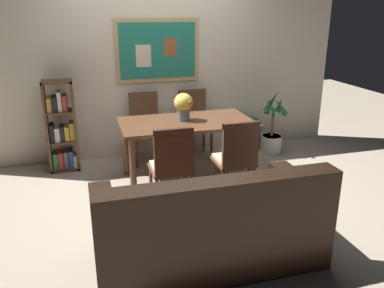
{
  "coord_description": "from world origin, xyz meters",
  "views": [
    {
      "loc": [
        -1.03,
        -3.91,
        1.97
      ],
      "look_at": [
        0.03,
        -0.22,
        0.65
      ],
      "focal_mm": 37.22,
      "sensor_mm": 36.0,
      "label": 1
    }
  ],
  "objects": [
    {
      "name": "dining_chair_near_left",
      "position": [
        -0.22,
        -0.37,
        0.54
      ],
      "size": [
        0.4,
        0.41,
        0.91
      ],
      "color": "brown",
      "rests_on": "ground_plane"
    },
    {
      "name": "bookshelf",
      "position": [
        -1.28,
        1.11,
        0.52
      ],
      "size": [
        0.36,
        0.28,
        1.14
      ],
      "color": "brown",
      "rests_on": "ground_plane"
    },
    {
      "name": "dining_chair_far_left",
      "position": [
        -0.22,
        1.15,
        0.54
      ],
      "size": [
        0.4,
        0.41,
        0.91
      ],
      "color": "brown",
      "rests_on": "ground_plane"
    },
    {
      "name": "wall_back_with_painting",
      "position": [
        0.0,
        1.43,
        1.3
      ],
      "size": [
        5.2,
        0.14,
        2.6
      ],
      "color": "beige",
      "rests_on": "ground_plane"
    },
    {
      "name": "dining_table",
      "position": [
        0.14,
        0.39,
        0.63
      ],
      "size": [
        1.54,
        0.83,
        0.72
      ],
      "color": "brown",
      "rests_on": "ground_plane"
    },
    {
      "name": "flower_vase",
      "position": [
        0.12,
        0.43,
        0.9
      ],
      "size": [
        0.22,
        0.22,
        0.32
      ],
      "color": "slate",
      "rests_on": "dining_table"
    },
    {
      "name": "leather_couch",
      "position": [
        -0.14,
        -1.29,
        0.31
      ],
      "size": [
        1.8,
        0.84,
        0.84
      ],
      "color": "black",
      "rests_on": "ground_plane"
    },
    {
      "name": "potted_ivy",
      "position": [
        1.35,
        1.22,
        0.24
      ],
      "size": [
        0.3,
        0.31,
        0.54
      ],
      "color": "#4C4742",
      "rests_on": "ground_plane"
    },
    {
      "name": "dining_chair_far_right",
      "position": [
        0.46,
        1.16,
        0.54
      ],
      "size": [
        0.4,
        0.41,
        0.91
      ],
      "color": "brown",
      "rests_on": "ground_plane"
    },
    {
      "name": "potted_palm",
      "position": [
        1.53,
        0.91,
        0.29
      ],
      "size": [
        0.35,
        0.36,
        0.9
      ],
      "color": "#B2ADA3",
      "rests_on": "ground_plane"
    },
    {
      "name": "ground_plane",
      "position": [
        0.0,
        0.0,
        0.0
      ],
      "size": [
        12.0,
        12.0,
        0.0
      ],
      "primitive_type": "plane",
      "color": "tan"
    },
    {
      "name": "dining_chair_near_right",
      "position": [
        0.47,
        -0.35,
        0.54
      ],
      "size": [
        0.4,
        0.41,
        0.91
      ],
      "color": "brown",
      "rests_on": "ground_plane"
    }
  ]
}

